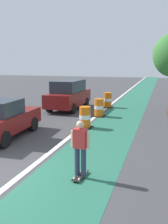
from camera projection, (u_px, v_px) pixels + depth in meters
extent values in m
cube|color=#286B51|center=(127.00, 109.00, 17.79)|extent=(2.50, 80.00, 0.01)
cube|color=silver|center=(107.00, 108.00, 18.23)|extent=(0.20, 80.00, 0.01)
cube|color=black|center=(80.00, 175.00, 7.19)|extent=(0.29, 0.82, 0.02)
cylinder|color=silver|center=(81.00, 172.00, 7.46)|extent=(0.05, 0.11, 0.11)
cylinder|color=silver|center=(86.00, 173.00, 7.40)|extent=(0.05, 0.11, 0.11)
cylinder|color=silver|center=(74.00, 179.00, 6.99)|extent=(0.05, 0.11, 0.11)
cylinder|color=silver|center=(79.00, 180.00, 6.93)|extent=(0.05, 0.11, 0.11)
cylinder|color=#2D3851|center=(77.00, 161.00, 7.15)|extent=(0.15, 0.15, 0.82)
cylinder|color=#2D3851|center=(84.00, 162.00, 7.07)|extent=(0.15, 0.15, 0.82)
cube|color=red|center=(80.00, 138.00, 6.97)|extent=(0.38, 0.25, 0.56)
cylinder|color=beige|center=(73.00, 138.00, 7.07)|extent=(0.09, 0.09, 0.48)
cylinder|color=beige|center=(88.00, 140.00, 6.89)|extent=(0.09, 0.09, 0.48)
sphere|color=beige|center=(80.00, 125.00, 6.89)|extent=(0.22, 0.22, 0.22)
cube|color=maroon|center=(2.00, 122.00, 10.97)|extent=(2.06, 4.19, 0.72)
cylinder|color=black|center=(3.00, 122.00, 12.45)|extent=(0.32, 0.69, 0.68)
cylinder|color=black|center=(33.00, 124.00, 12.05)|extent=(0.32, 0.69, 0.68)
cylinder|color=black|center=(3.00, 139.00, 9.64)|extent=(0.32, 0.69, 0.68)
cube|color=maroon|center=(69.00, 98.00, 17.55)|extent=(1.87, 4.61, 0.90)
cube|color=#232D38|center=(69.00, 86.00, 17.38)|extent=(1.64, 2.86, 0.80)
cylinder|color=black|center=(66.00, 101.00, 19.21)|extent=(0.28, 0.68, 0.68)
cylinder|color=black|center=(86.00, 102.00, 18.72)|extent=(0.28, 0.68, 0.68)
cylinder|color=black|center=(49.00, 107.00, 16.56)|extent=(0.28, 0.68, 0.68)
cylinder|color=black|center=(73.00, 109.00, 16.06)|extent=(0.28, 0.68, 0.68)
cylinder|color=orange|center=(85.00, 123.00, 12.64)|extent=(0.56, 0.56, 0.42)
cylinder|color=white|center=(85.00, 117.00, 12.58)|extent=(0.57, 0.57, 0.21)
cylinder|color=orange|center=(85.00, 111.00, 12.51)|extent=(0.56, 0.56, 0.42)
cube|color=black|center=(85.00, 127.00, 12.68)|extent=(0.73, 0.73, 0.04)
cylinder|color=orange|center=(99.00, 112.00, 15.29)|extent=(0.56, 0.56, 0.42)
cylinder|color=white|center=(99.00, 107.00, 15.23)|extent=(0.57, 0.57, 0.21)
cylinder|color=orange|center=(99.00, 102.00, 15.16)|extent=(0.56, 0.56, 0.42)
cube|color=black|center=(99.00, 116.00, 15.33)|extent=(0.73, 0.73, 0.04)
cylinder|color=orange|center=(108.00, 104.00, 18.34)|extent=(0.56, 0.56, 0.42)
cylinder|color=white|center=(108.00, 100.00, 18.28)|extent=(0.57, 0.57, 0.21)
cylinder|color=orange|center=(108.00, 95.00, 18.21)|extent=(0.56, 0.56, 0.42)
cube|color=black|center=(108.00, 107.00, 18.38)|extent=(0.73, 0.73, 0.04)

